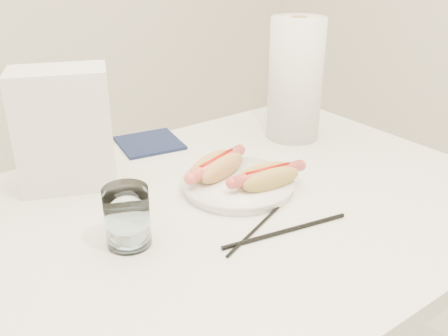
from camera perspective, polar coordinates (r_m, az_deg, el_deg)
table at (r=0.99m, az=-1.67°, el=-7.79°), size 1.20×0.80×0.75m
plate at (r=1.03m, az=1.57°, el=-1.97°), size 0.28×0.28×0.02m
hotdog_left at (r=1.04m, az=-0.84°, el=0.16°), size 0.17×0.10×0.05m
hotdog_right at (r=1.00m, az=4.87°, el=-1.01°), size 0.16×0.08×0.04m
water_glass at (r=0.85m, az=-10.82°, el=-5.41°), size 0.08×0.08×0.10m
chopstick_near at (r=0.90m, az=3.45°, el=-6.96°), size 0.18×0.08×0.01m
chopstick_far at (r=0.90m, az=6.94°, el=-7.02°), size 0.24×0.05×0.01m
napkin_box at (r=1.05m, az=-17.51°, el=4.12°), size 0.21×0.17×0.24m
navy_napkin at (r=1.26m, az=-8.38°, el=2.80°), size 0.17×0.17×0.01m
paper_towel_roll at (r=1.26m, az=8.02°, el=9.81°), size 0.17×0.17×0.30m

